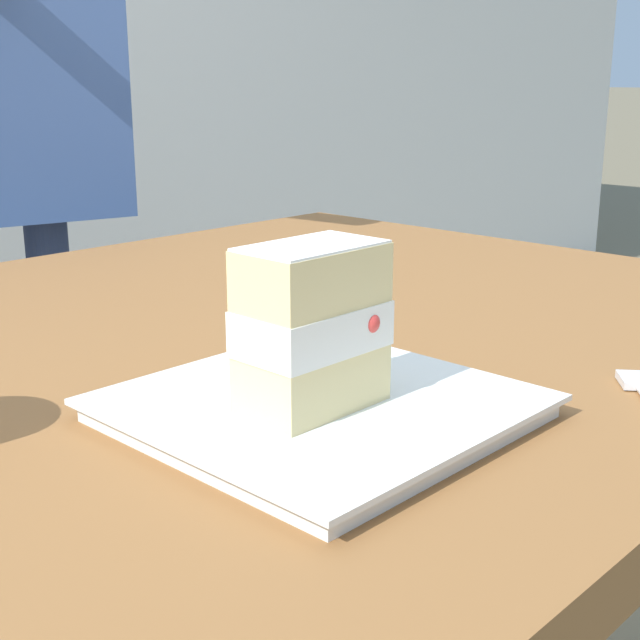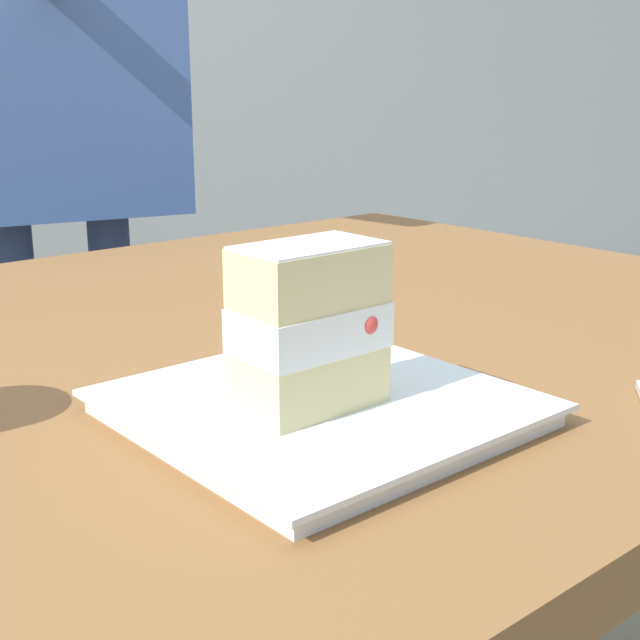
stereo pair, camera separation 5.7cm
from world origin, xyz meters
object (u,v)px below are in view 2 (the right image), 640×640
at_px(cake_slice, 310,327).
at_px(diner_person, 46,59).
at_px(patio_table, 95,481).
at_px(dessert_plate, 320,408).

xyz_separation_m(cake_slice, diner_person, (-0.26, -0.95, 0.18)).
relative_size(patio_table, cake_slice, 13.90).
height_order(dessert_plate, diner_person, diner_person).
xyz_separation_m(patio_table, dessert_plate, (-0.07, 0.21, 0.11)).
bearing_deg(cake_slice, patio_table, -76.13).
bearing_deg(dessert_plate, cake_slice, 27.61).
bearing_deg(cake_slice, diner_person, -105.09).
height_order(patio_table, dessert_plate, dessert_plate).
bearing_deg(diner_person, cake_slice, 74.91).
height_order(cake_slice, diner_person, diner_person).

